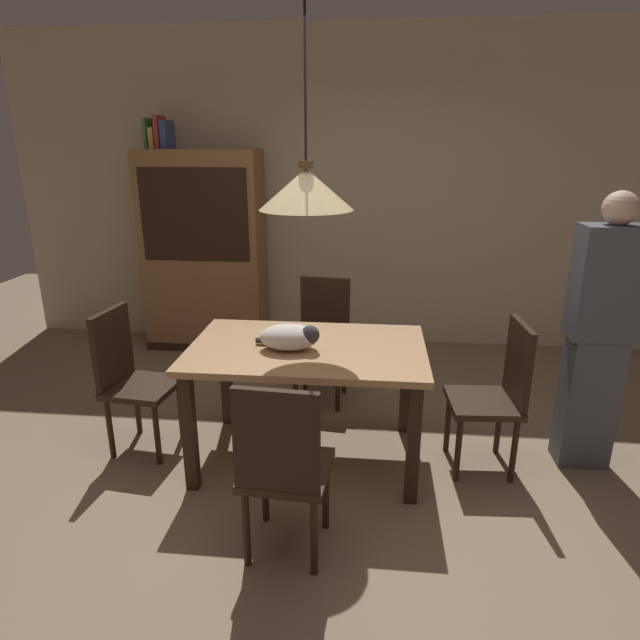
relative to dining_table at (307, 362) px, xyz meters
The scene contains 15 objects.
ground 0.78m from the dining_table, 77.43° to the right, with size 10.00×10.00×0.00m, color #847056.
back_wall 2.37m from the dining_table, 87.61° to the left, with size 6.40×0.10×2.90m, color beige.
dining_table is the anchor object (origin of this frame).
chair_near_front 0.89m from the dining_table, 90.38° to the right, with size 0.43×0.43×0.93m.
chair_right_side 1.14m from the dining_table, ahead, with size 0.42×0.42×0.93m.
chair_far_back 0.89m from the dining_table, 89.50° to the left, with size 0.44×0.44×0.93m.
chair_left_side 1.14m from the dining_table, behind, with size 0.44×0.44×0.93m.
cat_sleeping 0.21m from the dining_table, 145.76° to the right, with size 0.39×0.23×0.16m.
pendant_lamp 1.01m from the dining_table, 97.13° to the left, with size 0.52×0.52×1.30m.
hutch_bookcase 2.27m from the dining_table, 122.45° to the left, with size 1.12×0.45×1.85m.
book_green_slim 2.85m from the dining_table, 130.84° to the left, with size 0.03×0.20×0.26m, color #427A4C.
book_yellow_short 2.80m from the dining_table, 129.95° to the left, with size 0.04×0.20×0.18m, color gold.
book_red_tall 2.79m from the dining_table, 128.92° to the left, with size 0.04×0.22×0.28m, color #B73833.
book_blue_wide 2.75m from the dining_table, 127.76° to the left, with size 0.06×0.24×0.24m, color #384C93.
person_standing 1.71m from the dining_table, ahead, with size 0.36×0.22×1.66m.
Camera 1 is at (0.28, -2.54, 1.90)m, focal length 30.15 mm.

